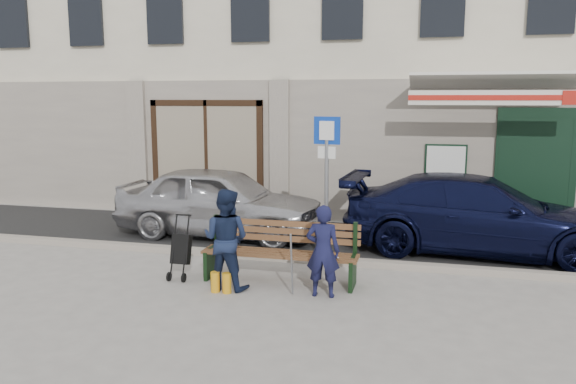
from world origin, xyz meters
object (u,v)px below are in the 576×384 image
(car_navy, at_px, (478,215))
(stroller, at_px, (181,251))
(car_silver, at_px, (220,201))
(parking_sign, at_px, (327,167))
(woman, at_px, (226,239))
(man, at_px, (323,251))
(bench, at_px, (277,253))

(car_navy, height_order, stroller, car_navy)
(car_silver, distance_m, parking_sign, 2.88)
(car_navy, distance_m, woman, 4.79)
(car_navy, xyz_separation_m, woman, (-3.77, -2.95, 0.04))
(parking_sign, bearing_deg, man, -70.98)
(bench, bearing_deg, stroller, -172.86)
(car_silver, bearing_deg, car_navy, -88.25)
(parking_sign, bearing_deg, car_silver, 162.50)
(car_silver, distance_m, man, 4.02)
(car_silver, relative_size, parking_sign, 1.70)
(car_silver, relative_size, man, 3.19)
(man, distance_m, woman, 1.45)
(woman, bearing_deg, stroller, -10.29)
(parking_sign, height_order, bench, parking_sign)
(bench, bearing_deg, car_silver, 126.51)
(bench, height_order, man, man)
(car_silver, distance_m, stroller, 2.76)
(woman, bearing_deg, car_navy, -134.50)
(stroller, bearing_deg, car_silver, 98.51)
(man, bearing_deg, bench, -31.78)
(car_silver, relative_size, bench, 1.77)
(parking_sign, bearing_deg, stroller, -134.16)
(car_navy, relative_size, bench, 2.03)
(bench, bearing_deg, woman, -144.84)
(parking_sign, bearing_deg, woman, -114.18)
(man, bearing_deg, parking_sign, -82.89)
(car_silver, xyz_separation_m, car_navy, (5.00, -0.05, -0.02))
(car_silver, distance_m, car_navy, 5.00)
(car_navy, distance_m, bench, 4.00)
(woman, relative_size, stroller, 1.50)
(woman, bearing_deg, car_silver, -60.33)
(parking_sign, height_order, stroller, parking_sign)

